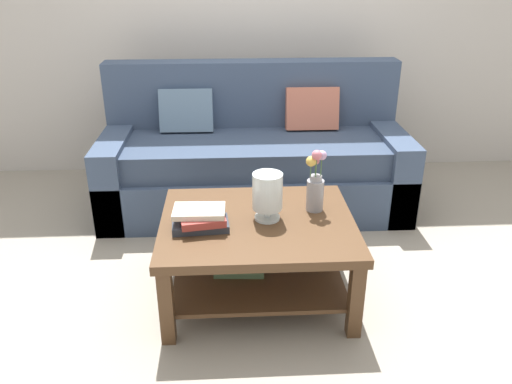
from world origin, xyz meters
TOP-DOWN VIEW (x-y plane):
  - ground_plane at (0.00, 0.00)m, footprint 10.00×10.00m
  - back_wall at (0.00, 1.65)m, footprint 6.40×0.12m
  - couch at (-0.05, 0.81)m, footprint 2.25×0.90m
  - coffee_table at (-0.10, -0.39)m, footprint 1.05×0.88m
  - book_stack_main at (-0.39, -0.47)m, footprint 0.31×0.22m
  - glass_hurricane_vase at (-0.04, -0.38)m, footprint 0.16×0.16m
  - flower_pitcher at (0.23, -0.29)m, footprint 0.11×0.10m

SIDE VIEW (x-z plane):
  - ground_plane at x=0.00m, z-range 0.00..0.00m
  - coffee_table at x=-0.10m, z-range 0.10..0.58m
  - couch at x=-0.05m, z-range -0.17..0.89m
  - book_stack_main at x=-0.39m, z-range 0.48..0.58m
  - flower_pitcher at x=0.23m, z-range 0.45..0.81m
  - glass_hurricane_vase at x=-0.04m, z-range 0.50..0.76m
  - back_wall at x=0.00m, z-range 0.00..2.70m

